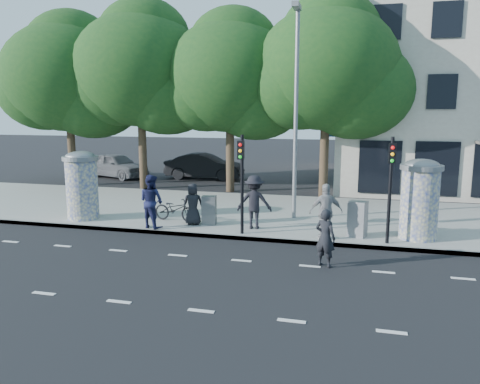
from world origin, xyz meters
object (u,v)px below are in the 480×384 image
(ped_a, at_px, (193,204))
(ped_c, at_px, (151,201))
(street_lamp, at_px, (296,98))
(traffic_pole_near, at_px, (242,174))
(car_left, at_px, (116,165))
(man_road, at_px, (325,238))
(ped_e, at_px, (326,212))
(car_mid, at_px, (204,166))
(ad_column_right, at_px, (420,197))
(traffic_pole_far, at_px, (391,179))
(cabinet_left, at_px, (209,210))
(ped_d, at_px, (254,202))
(bicycle, at_px, (175,209))
(ad_column_left, at_px, (82,184))
(cabinet_right, at_px, (357,219))

(ped_a, relative_size, ped_c, 0.80)
(street_lamp, xyz_separation_m, ped_a, (-3.48, -2.00, -3.87))
(ped_c, bearing_deg, traffic_pole_near, -160.81)
(car_left, bearing_deg, man_road, -114.91)
(ped_a, distance_m, ped_e, 4.98)
(car_left, relative_size, car_mid, 0.95)
(ad_column_right, relative_size, ped_e, 1.43)
(traffic_pole_near, height_order, traffic_pole_far, same)
(cabinet_left, height_order, car_left, car_left)
(ped_d, distance_m, cabinet_left, 1.81)
(ped_c, xyz_separation_m, bicycle, (0.44, 1.15, -0.50))
(traffic_pole_near, height_order, ped_c, traffic_pole_near)
(ad_column_left, relative_size, ped_a, 1.71)
(bicycle, xyz_separation_m, car_mid, (-2.84, 11.86, 0.19))
(traffic_pole_far, bearing_deg, traffic_pole_near, 180.00)
(ped_d, height_order, cabinet_left, ped_d)
(traffic_pole_far, height_order, cabinet_right, traffic_pole_far)
(traffic_pole_far, height_order, ped_d, traffic_pole_far)
(cabinet_right, bearing_deg, man_road, -86.36)
(ped_d, height_order, car_left, ped_d)
(man_road, distance_m, car_left, 20.59)
(traffic_pole_far, height_order, car_left, traffic_pole_far)
(man_road, bearing_deg, ped_d, -25.09)
(ped_c, bearing_deg, cabinet_right, -155.27)
(ad_column_left, xyz_separation_m, car_left, (-4.97, 11.55, -0.74))
(ad_column_left, distance_m, ad_column_right, 12.40)
(street_lamp, relative_size, bicycle, 4.47)
(ad_column_left, xyz_separation_m, cabinet_left, (5.09, 0.31, -0.85))
(traffic_pole_far, distance_m, ped_a, 7.05)
(traffic_pole_far, relative_size, street_lamp, 0.42)
(man_road, xyz_separation_m, car_left, (-14.57, 14.54, -0.03))
(traffic_pole_far, bearing_deg, ped_a, 173.00)
(traffic_pole_near, distance_m, car_left, 16.92)
(ped_a, height_order, ped_e, ped_e)
(ped_d, bearing_deg, ped_c, 5.32)
(cabinet_right, bearing_deg, ped_a, -162.07)
(street_lamp, bearing_deg, bicycle, -159.31)
(traffic_pole_near, xyz_separation_m, street_lamp, (1.40, 2.84, 2.56))
(ad_column_left, bearing_deg, car_mid, 86.19)
(traffic_pole_near, distance_m, traffic_pole_far, 4.80)
(traffic_pole_near, bearing_deg, street_lamp, 63.77)
(cabinet_left, bearing_deg, car_left, 124.79)
(cabinet_right, xyz_separation_m, car_left, (-15.42, 11.62, 0.04))
(cabinet_left, bearing_deg, bicycle, 165.67)
(ped_e, relative_size, car_mid, 0.38)
(ped_a, xyz_separation_m, ped_c, (-1.30, -0.79, 0.19))
(ad_column_right, xyz_separation_m, street_lamp, (-4.40, 1.93, 3.26))
(ped_a, xyz_separation_m, bicycle, (-0.86, 0.36, -0.31))
(ad_column_left, bearing_deg, traffic_pole_near, -6.11)
(traffic_pole_far, relative_size, car_mid, 0.69)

